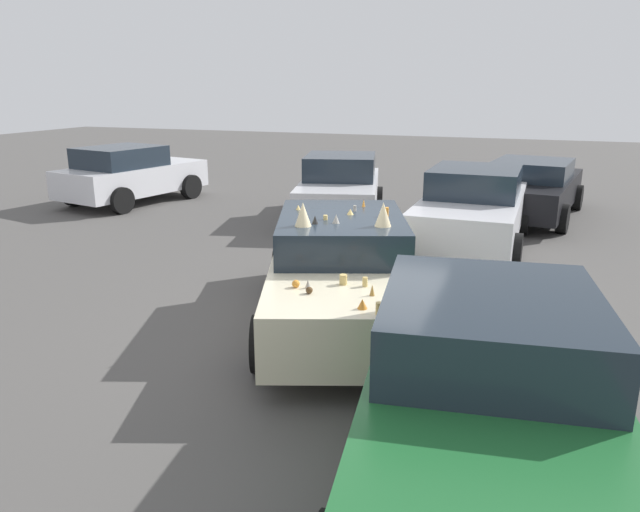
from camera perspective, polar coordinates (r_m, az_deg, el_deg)
The scene contains 7 objects.
ground_plane at distance 8.01m, azimuth 2.03°, elevation -6.40°, with size 60.00×60.00×0.00m, color #514F4C.
art_car_decorated at distance 7.82m, azimuth 2.07°, elevation -1.31°, with size 4.80×3.15×1.70m.
parked_sedan_near_left at distance 16.77m, azimuth -17.68°, elevation 7.46°, with size 4.18×2.63×1.51m.
parked_sedan_behind_left at distance 4.90m, azimuth 15.68°, elevation -12.92°, with size 4.61×2.49×1.50m.
parked_sedan_near_right at distance 13.92m, azimuth 1.91°, elevation 6.45°, with size 4.27×2.63×1.50m.
parked_sedan_far_left at distance 15.10m, azimuth 19.55°, elevation 6.14°, with size 4.75×2.53×1.36m.
parked_sedan_row_back_far at distance 11.91m, azimuth 14.37°, elevation 4.44°, with size 4.40×2.09×1.53m.
Camera 1 is at (-7.05, -2.26, 3.06)m, focal length 33.48 mm.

